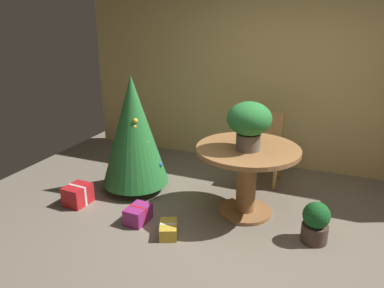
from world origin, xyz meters
TOP-DOWN VIEW (x-y plane):
  - ground_plane at (0.00, 0.00)m, footprint 6.60×6.60m
  - back_wall_panel at (0.00, 2.20)m, footprint 6.00×0.10m
  - round_dining_table at (-0.11, 0.64)m, footprint 1.08×1.08m
  - flower_vase at (-0.10, 0.57)m, footprint 0.45×0.45m
  - wooden_chair_far at (-0.11, 1.58)m, footprint 0.41×0.40m
  - holiday_tree at (-1.52, 0.69)m, footprint 0.80×0.80m
  - gift_box_purple at (-1.10, 0.02)m, footprint 0.21×0.29m
  - gift_box_red at (-1.94, 0.10)m, footprint 0.25×0.30m
  - gift_box_gold at (-0.69, -0.09)m, footprint 0.26×0.31m
  - potted_plant at (0.64, 0.36)m, footprint 0.26×0.26m

SIDE VIEW (x-z plane):
  - ground_plane at x=0.00m, z-range 0.00..0.00m
  - gift_box_gold at x=-0.69m, z-range 0.00..0.13m
  - gift_box_purple at x=-1.10m, z-range 0.00..0.17m
  - gift_box_red at x=-1.94m, z-range 0.00..0.23m
  - potted_plant at x=0.64m, z-range 0.00..0.41m
  - wooden_chair_far at x=-0.11m, z-range 0.06..0.96m
  - round_dining_table at x=-0.11m, z-range 0.15..0.91m
  - holiday_tree at x=-1.52m, z-range 0.05..1.47m
  - flower_vase at x=-0.10m, z-range 0.81..1.31m
  - back_wall_panel at x=0.00m, z-range 0.00..2.60m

